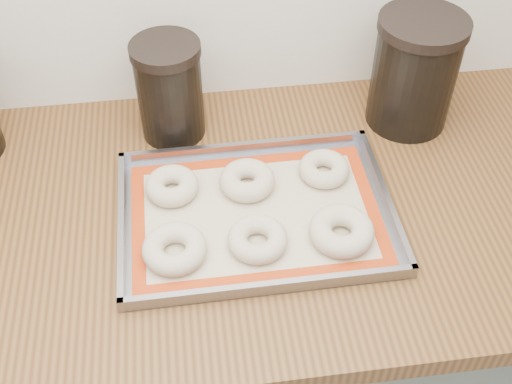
{
  "coord_description": "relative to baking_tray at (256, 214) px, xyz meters",
  "views": [
    {
      "loc": [
        -0.04,
        0.92,
        1.71
      ],
      "look_at": [
        0.06,
        1.64,
        0.96
      ],
      "focal_mm": 45.0,
      "sensor_mm": 36.0,
      "label": 1
    }
  ],
  "objects": [
    {
      "name": "cabinet",
      "position": [
        -0.06,
        0.03,
        -0.48
      ],
      "size": [
        3.0,
        0.65,
        0.86
      ],
      "primitive_type": "cube",
      "color": "slate",
      "rests_on": "floor"
    },
    {
      "name": "canister_right",
      "position": [
        0.33,
        0.22,
        0.1
      ],
      "size": [
        0.16,
        0.16,
        0.22
      ],
      "color": "black",
      "rests_on": "countertop"
    },
    {
      "name": "bagel_front_right",
      "position": [
        0.13,
        -0.07,
        0.02
      ],
      "size": [
        0.14,
        0.14,
        0.04
      ],
      "primitive_type": "torus",
      "rotation": [
        0.0,
        0.0,
        -0.33
      ],
      "color": "beige",
      "rests_on": "baking_mat"
    },
    {
      "name": "bagel_front_left",
      "position": [
        -0.14,
        -0.07,
        0.01
      ],
      "size": [
        0.12,
        0.12,
        0.03
      ],
      "primitive_type": "torus",
      "rotation": [
        0.0,
        0.0,
        -0.13
      ],
      "color": "beige",
      "rests_on": "baking_mat"
    },
    {
      "name": "baking_tray",
      "position": [
        0.0,
        0.0,
        0.0
      ],
      "size": [
        0.46,
        0.33,
        0.03
      ],
      "rotation": [
        0.0,
        0.0,
        0.01
      ],
      "color": "gray",
      "rests_on": "countertop"
    },
    {
      "name": "canister_mid",
      "position": [
        -0.13,
        0.24,
        0.09
      ],
      "size": [
        0.13,
        0.13,
        0.2
      ],
      "color": "black",
      "rests_on": "countertop"
    },
    {
      "name": "bagel_back_mid",
      "position": [
        -0.01,
        0.07,
        0.02
      ],
      "size": [
        0.1,
        0.1,
        0.04
      ],
      "primitive_type": "torus",
      "rotation": [
        0.0,
        0.0,
        0.08
      ],
      "color": "beige",
      "rests_on": "baking_mat"
    },
    {
      "name": "baking_mat",
      "position": [
        0.0,
        0.0,
        -0.0
      ],
      "size": [
        0.42,
        0.29,
        0.0
      ],
      "rotation": [
        0.0,
        0.0,
        0.01
      ],
      "color": "#C6B793",
      "rests_on": "baking_tray"
    },
    {
      "name": "bagel_back_right",
      "position": [
        0.13,
        0.08,
        0.01
      ],
      "size": [
        0.1,
        0.1,
        0.03
      ],
      "primitive_type": "torus",
      "rotation": [
        0.0,
        0.0,
        -0.1
      ],
      "color": "beige",
      "rests_on": "baking_mat"
    },
    {
      "name": "countertop",
      "position": [
        -0.06,
        0.03,
        -0.03
      ],
      "size": [
        3.06,
        0.68,
        0.04
      ],
      "primitive_type": "cube",
      "color": "brown",
      "rests_on": "cabinet"
    },
    {
      "name": "bagel_front_mid",
      "position": [
        -0.01,
        -0.07,
        0.01
      ],
      "size": [
        0.1,
        0.1,
        0.03
      ],
      "primitive_type": "torus",
      "rotation": [
        0.0,
        0.0,
        0.04
      ],
      "color": "beige",
      "rests_on": "baking_mat"
    },
    {
      "name": "bagel_back_left",
      "position": [
        -0.14,
        0.07,
        0.01
      ],
      "size": [
        0.1,
        0.1,
        0.03
      ],
      "primitive_type": "torus",
      "rotation": [
        0.0,
        0.0,
        -0.06
      ],
      "color": "beige",
      "rests_on": "baking_mat"
    }
  ]
}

